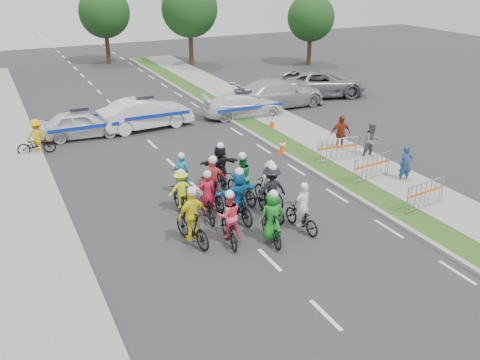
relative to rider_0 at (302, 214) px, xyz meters
name	(u,v)px	position (x,y,z in m)	size (l,w,h in m)	color
ground	(270,260)	(-1.89, -1.25, -0.59)	(90.00, 90.00, 0.00)	#28282B
curb_right	(319,174)	(3.21, 3.75, -0.53)	(0.20, 60.00, 0.12)	gray
grass_strip	(333,172)	(3.91, 3.75, -0.53)	(1.20, 60.00, 0.11)	#224415
sidewalk_right	(367,165)	(5.71, 3.75, -0.52)	(2.40, 60.00, 0.13)	gray
sidewalk_left	(26,232)	(-8.39, 3.75, -0.52)	(3.00, 60.00, 0.13)	gray
rider_0	(302,214)	(0.00, 0.00, 0.00)	(0.77, 1.78, 1.77)	black
rider_1	(272,222)	(-1.31, -0.30, 0.14)	(0.85, 1.84, 1.87)	black
rider_2	(229,223)	(-2.54, 0.28, 0.11)	(0.94, 1.91, 1.86)	black
rider_3	(192,222)	(-3.62, 0.71, 0.18)	(1.08, 1.99, 2.02)	black
rider_4	(271,196)	(-0.46, 1.30, 0.20)	(1.16, 2.04, 2.06)	black
rider_5	(238,199)	(-1.61, 1.52, 0.25)	(1.64, 1.96, 2.01)	black
rider_6	(207,203)	(-2.53, 2.12, 0.03)	(0.87, 1.89, 1.86)	black
rider_7	(269,187)	(-0.03, 2.21, 0.11)	(0.82, 1.75, 1.78)	black
rider_8	(241,183)	(-0.81, 2.93, 0.14)	(0.90, 2.00, 1.98)	black
rider_9	(213,188)	(-1.99, 2.88, 0.19)	(1.04, 1.96, 2.05)	black
rider_10	(181,195)	(-3.15, 3.04, 0.08)	(0.94, 1.66, 1.69)	black
rider_11	(220,169)	(-1.05, 4.35, 0.23)	(1.60, 1.91, 1.95)	black
rider_12	(182,181)	(-2.63, 4.42, 0.00)	(0.89, 1.81, 1.77)	black
police_car_0	(81,124)	(-4.76, 13.35, 0.11)	(1.64, 4.07, 1.39)	silver
police_car_1	(146,114)	(-1.36, 13.40, 0.22)	(1.70, 4.88, 1.61)	silver
police_car_2	(243,105)	(4.29, 13.16, 0.08)	(1.88, 4.63, 1.34)	silver
civilian_sedan	(279,93)	(7.19, 14.15, 0.25)	(2.34, 5.76, 1.67)	#ADACB1
civilian_suv	(319,83)	(10.84, 15.35, 0.27)	(2.86, 6.19, 1.72)	slate
spectator_0	(406,164)	(5.94, 1.66, 0.20)	(0.57, 0.38, 1.57)	navy
spectator_1	(372,141)	(6.43, 4.41, 0.27)	(0.84, 0.65, 1.72)	#595A5E
spectator_2	(340,133)	(5.80, 5.92, 0.28)	(1.02, 0.42, 1.74)	maroon
marshal_hiviz	(37,136)	(-7.00, 11.82, 0.23)	(1.05, 0.60, 1.63)	gold
barrier_0	(425,196)	(4.81, -0.64, -0.03)	(2.00, 0.50, 1.12)	#A5A8AD
barrier_1	(372,168)	(4.81, 2.36, -0.03)	(2.00, 0.50, 1.12)	#A5A8AD
barrier_2	(337,150)	(4.81, 4.76, -0.03)	(2.00, 0.50, 1.12)	#A5A8AD
cone_0	(282,147)	(3.19, 6.79, -0.25)	(0.40, 0.40, 0.70)	#F24C0C
cone_1	(272,123)	(4.63, 10.35, -0.25)	(0.40, 0.40, 0.70)	#F24C0C
parked_bike	(36,145)	(-7.10, 11.71, -0.14)	(0.60, 1.71, 0.90)	black
tree_1	(190,9)	(7.11, 28.75, 3.95)	(4.55, 4.55, 6.82)	#382619
tree_2	(311,18)	(16.11, 24.75, 3.25)	(3.85, 3.85, 5.77)	#382619
tree_4	(104,12)	(1.11, 32.75, 3.60)	(4.20, 4.20, 6.30)	#382619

